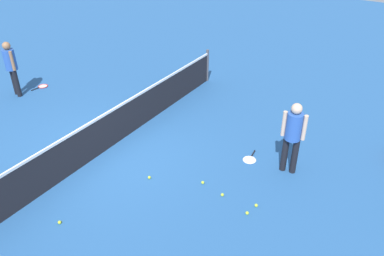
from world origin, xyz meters
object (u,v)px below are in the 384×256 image
(tennis_racket_near_player, at_px, (250,159))
(tennis_ball_stray_left, at_px, (222,195))
(tennis_ball_by_net, at_px, (60,222))
(tennis_ball_near_player, at_px, (149,177))
(player_near_side, at_px, (293,133))
(player_far_side, at_px, (11,64))
(tennis_ball_midcourt, at_px, (247,213))
(tennis_racket_far_player, at_px, (42,86))
(tennis_ball_stray_right, at_px, (203,182))
(tennis_ball_baseline, at_px, (256,205))

(tennis_racket_near_player, distance_m, tennis_ball_stray_left, 1.48)
(tennis_ball_by_net, bearing_deg, tennis_ball_near_player, -17.01)
(player_near_side, xyz_separation_m, player_far_side, (-0.73, 8.46, 0.00))
(tennis_ball_midcourt, bearing_deg, tennis_racket_near_player, 23.16)
(tennis_ball_midcourt, bearing_deg, player_far_side, 82.93)
(tennis_ball_midcourt, distance_m, tennis_ball_stray_left, 0.70)
(tennis_racket_far_player, height_order, tennis_ball_by_net, tennis_ball_by_net)
(tennis_ball_stray_right, bearing_deg, tennis_ball_midcourt, -105.90)
(player_near_side, relative_size, tennis_ball_midcourt, 25.76)
(tennis_ball_baseline, distance_m, tennis_ball_stray_left, 0.73)
(player_far_side, distance_m, tennis_ball_near_player, 6.19)
(tennis_ball_near_player, relative_size, tennis_ball_stray_left, 1.00)
(player_far_side, bearing_deg, tennis_racket_far_player, -10.03)
(tennis_ball_midcourt, bearing_deg, player_near_side, -5.42)
(tennis_racket_far_player, distance_m, tennis_ball_stray_right, 7.10)
(tennis_racket_far_player, xyz_separation_m, tennis_ball_baseline, (-1.52, -8.22, 0.02))
(player_near_side, relative_size, tennis_ball_by_net, 25.76)
(player_far_side, distance_m, tennis_racket_near_player, 7.67)
(player_far_side, height_order, tennis_racket_far_player, player_far_side)
(player_far_side, distance_m, tennis_ball_stray_right, 7.19)
(tennis_ball_by_net, height_order, tennis_ball_stray_right, same)
(tennis_racket_far_player, height_order, tennis_ball_midcourt, tennis_ball_midcourt)
(player_near_side, distance_m, tennis_ball_baseline, 1.77)
(tennis_racket_near_player, height_order, tennis_ball_stray_right, tennis_ball_stray_right)
(tennis_racket_far_player, xyz_separation_m, tennis_ball_stray_right, (-1.47, -6.95, 0.02))
(tennis_racket_near_player, height_order, tennis_ball_stray_left, tennis_ball_stray_left)
(tennis_ball_baseline, bearing_deg, tennis_ball_midcourt, 168.50)
(tennis_racket_near_player, relative_size, tennis_ball_stray_left, 9.07)
(tennis_ball_baseline, xyz_separation_m, tennis_ball_stray_left, (-0.08, 0.72, 0.00))
(tennis_ball_baseline, distance_m, tennis_ball_stray_right, 1.27)
(player_near_side, bearing_deg, tennis_ball_stray_right, 135.78)
(tennis_ball_midcourt, bearing_deg, tennis_ball_by_net, 126.11)
(tennis_ball_near_player, bearing_deg, tennis_ball_stray_left, -78.05)
(tennis_ball_near_player, xyz_separation_m, tennis_ball_midcourt, (0.13, -2.29, 0.00))
(player_near_side, xyz_separation_m, tennis_ball_midcourt, (-1.76, 0.17, -0.98))
(tennis_racket_near_player, bearing_deg, player_far_side, 95.01)
(player_near_side, height_order, tennis_ball_near_player, player_near_side)
(player_near_side, bearing_deg, tennis_ball_midcourt, 174.58)
(tennis_racket_near_player, distance_m, tennis_ball_stray_right, 1.43)
(tennis_ball_near_player, height_order, tennis_ball_by_net, same)
(player_near_side, relative_size, tennis_ball_stray_left, 25.76)
(player_far_side, bearing_deg, tennis_ball_by_net, -120.23)
(tennis_racket_far_player, height_order, tennis_ball_stray_left, tennis_ball_stray_left)
(tennis_ball_midcourt, distance_m, tennis_ball_baseline, 0.30)
(player_near_side, relative_size, tennis_ball_stray_right, 25.76)
(tennis_ball_near_player, distance_m, tennis_ball_stray_left, 1.66)
(tennis_ball_stray_left, bearing_deg, tennis_ball_stray_right, 76.82)
(tennis_racket_far_player, relative_size, tennis_ball_by_net, 9.03)
(tennis_racket_far_player, relative_size, tennis_ball_stray_left, 9.03)
(tennis_ball_near_player, height_order, tennis_ball_stray_right, same)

